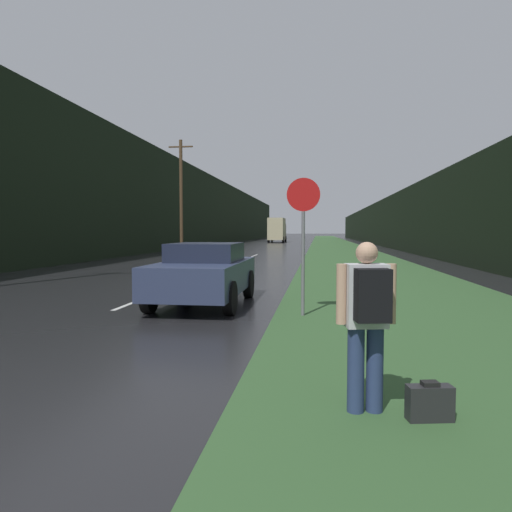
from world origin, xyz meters
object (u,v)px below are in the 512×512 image
at_px(hitchhiker_with_backpack, 367,316).
at_px(car_passing_near, 204,273).
at_px(suitcase, 430,403).
at_px(stop_sign, 303,232).
at_px(delivery_truck, 277,230).

xyz_separation_m(hitchhiker_with_backpack, car_passing_near, (-3.13, 6.17, -0.19)).
xyz_separation_m(hitchhiker_with_backpack, suitcase, (0.56, -0.10, -0.77)).
relative_size(stop_sign, hitchhiker_with_backpack, 1.71).
height_order(stop_sign, suitcase, stop_sign).
bearing_deg(car_passing_near, stop_sign, 152.56).
bearing_deg(delivery_truck, suitcase, -83.71).
bearing_deg(hitchhiker_with_backpack, stop_sign, 88.08).
bearing_deg(stop_sign, delivery_truck, 95.58).
xyz_separation_m(car_passing_near, delivery_truck, (-3.56, 59.46, 1.18)).
distance_m(car_passing_near, delivery_truck, 59.58).
height_order(hitchhiker_with_backpack, suitcase, hitchhiker_with_backpack).
distance_m(hitchhiker_with_backpack, suitcase, 0.95).
bearing_deg(stop_sign, hitchhiker_with_backpack, -81.25).
bearing_deg(stop_sign, suitcase, -75.36).
distance_m(suitcase, car_passing_near, 7.29).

